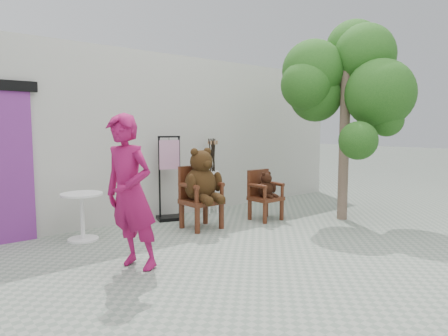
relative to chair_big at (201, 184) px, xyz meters
name	(u,v)px	position (x,y,z in m)	size (l,w,h in m)	color
ground_plane	(271,247)	(0.12, -1.49, -0.74)	(60.00, 60.00, 0.00)	gray
back_wall	(157,136)	(0.12, 1.61, 0.76)	(9.00, 1.00, 3.00)	#BBB9AF
chair_big	(201,184)	(0.00, 0.00, 0.00)	(0.66, 0.70, 1.33)	#3D1A0D
chair_small	(264,190)	(1.26, -0.22, -0.21)	(0.51, 0.47, 0.90)	#3D1A0D
person	(131,194)	(-1.79, -1.08, 0.16)	(0.66, 0.43, 1.81)	#94124D
cafe_table	(82,211)	(-1.77, 0.54, -0.30)	(0.60, 0.60, 0.70)	white
display_stand	(170,188)	(-0.07, 0.86, -0.16)	(0.54, 0.48, 1.51)	black
stool_bucket	(212,180)	(0.89, 0.86, -0.10)	(0.32, 0.32, 1.46)	white
tree	(348,79)	(2.49, -1.07, 1.78)	(1.97, 2.23, 3.64)	brown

